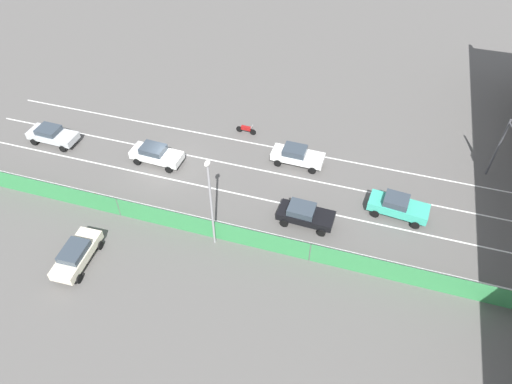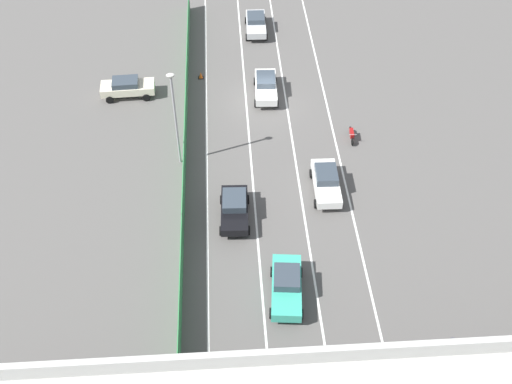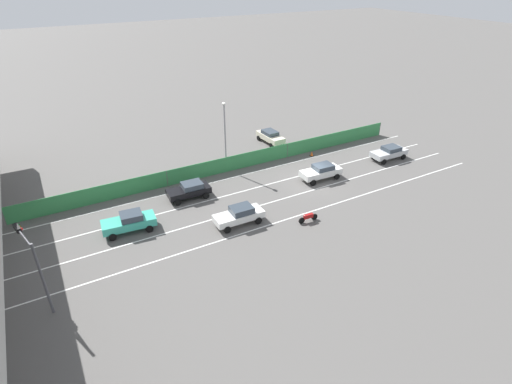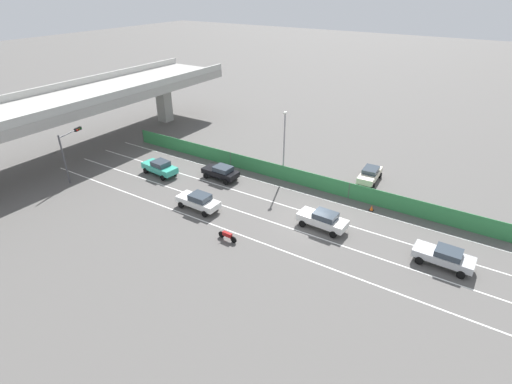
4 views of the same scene
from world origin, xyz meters
name	(u,v)px [view 2 (image 2 of 4)]	position (x,y,z in m)	size (l,w,h in m)	color
ground_plane	(266,103)	(0.00, 0.00, 0.00)	(300.00, 300.00, 0.00)	#565451
lane_line_left_edge	(338,151)	(-4.96, 6.34, 0.00)	(0.14, 48.68, 0.01)	silver
lane_line_mid_left	(294,153)	(-1.65, 6.34, 0.00)	(0.14, 48.68, 0.01)	silver
lane_line_mid_right	(251,154)	(1.65, 6.34, 0.00)	(0.14, 48.68, 0.01)	silver
lane_line_right_edge	(207,156)	(4.96, 6.34, 0.00)	(0.14, 48.68, 0.01)	silver
green_fence	(185,148)	(6.53, 6.34, 0.88)	(0.10, 44.78, 1.76)	#338447
car_sedan_white	(326,181)	(-3.42, 10.49, 0.90)	(2.01, 4.50, 1.65)	white
car_sedan_silver	(256,23)	(0.16, -11.32, 0.87)	(2.11, 4.53, 1.54)	#B7BABC
car_hatchback_white	(266,86)	(-0.04, -1.13, 0.91)	(2.12, 4.55, 1.65)	silver
car_taxi_teal	(287,286)	(0.21, 19.26, 0.93)	(2.33, 4.64, 1.72)	teal
car_sedan_black	(234,208)	(3.08, 12.65, 0.89)	(2.14, 4.27, 1.59)	black
motorcycle	(352,134)	(-6.20, 5.01, 0.46)	(0.60, 1.95, 0.93)	black
parked_sedan_cream	(127,87)	(11.43, -1.69, 0.90)	(4.46, 2.08, 1.60)	beige
traffic_light	(424,363)	(-5.67, 26.47, 3.96)	(3.39, 1.05, 5.60)	#47474C
street_lamp	(175,111)	(6.90, 6.80, 4.68)	(0.60, 0.36, 7.79)	gray
traffic_cone	(201,75)	(5.40, -3.92, 0.25)	(0.47, 0.47, 0.55)	orange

